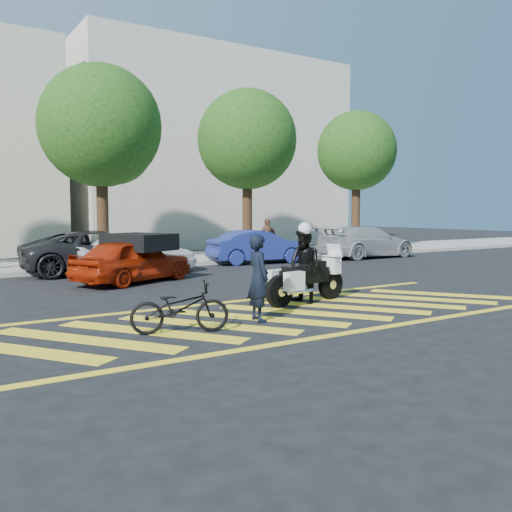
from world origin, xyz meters
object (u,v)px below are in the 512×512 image
officer_bike (258,278)px  parked_right (258,247)px  police_motorcycle (305,278)px  parked_mid_right (135,253)px  red_convertible (133,260)px  parked_far_right (366,242)px  bicycle (180,308)px  officer_moto (305,266)px  parked_mid_left (102,252)px

officer_bike → parked_right: officer_bike is taller
police_motorcycle → parked_mid_right: bearing=90.5°
red_convertible → parked_far_right: (11.55, 2.51, 0.05)m
police_motorcycle → parked_far_right: parked_far_right is taller
red_convertible → parked_mid_right: 2.33m
bicycle → police_motorcycle: 3.82m
officer_moto → parked_far_right: 12.40m
parked_mid_right → police_motorcycle: bearing=-170.8°
parked_mid_left → parked_far_right: parked_mid_left is taller
parked_mid_left → parked_mid_right: 1.16m
police_motorcycle → red_convertible: (-2.05, 5.45, 0.08)m
officer_bike → officer_moto: officer_moto is taller
officer_bike → parked_mid_right: bearing=1.8°
bicycle → parked_far_right: parked_far_right is taller
police_motorcycle → parked_right: size_ratio=0.59×
officer_bike → parked_mid_left: 9.44m
police_motorcycle → red_convertible: bearing=102.1°
police_motorcycle → parked_mid_right: size_ratio=0.58×
red_convertible → parked_mid_left: (-0.05, 2.90, 0.07)m
parked_mid_right → parked_far_right: (10.70, 0.34, 0.00)m
parked_right → officer_moto: bearing=161.1°
police_motorcycle → parked_far_right: 12.39m
officer_bike → police_motorcycle: (1.95, 1.10, -0.26)m
parked_mid_left → bicycle: bearing=173.6°
red_convertible → parked_right: bearing=-89.1°
red_convertible → parked_far_right: bearing=-102.1°
officer_moto → parked_right: size_ratio=0.42×
bicycle → parked_right: size_ratio=0.42×
parked_mid_right → officer_bike: bearing=175.4°
parked_right → officer_bike: bearing=154.8°
police_motorcycle → parked_mid_left: (-2.10, 8.34, 0.15)m
police_motorcycle → parked_mid_right: 7.71m
police_motorcycle → parked_mid_left: 8.61m
red_convertible → parked_mid_right: bearing=-45.7°
parked_mid_left → officer_bike: bearing=-176.5°
red_convertible → parked_mid_right: parked_mid_right is taller
police_motorcycle → officer_moto: 0.28m
parked_mid_right → officer_moto: bearing=-170.9°
police_motorcycle → parked_mid_left: parked_mid_left is taller
officer_bike → parked_mid_left: size_ratio=0.32×
parked_mid_left → parked_right: size_ratio=1.28×
bicycle → red_convertible: size_ratio=0.44×
bicycle → parked_mid_left: size_ratio=0.33×
police_motorcycle → officer_bike: bearing=-159.1°
parked_right → parked_far_right: bearing=-86.8°
officer_bike → red_convertible: 6.55m
parked_mid_left → parked_mid_right: (0.90, -0.73, -0.02)m
officer_moto → bicycle: bearing=-79.5°
police_motorcycle → officer_moto: officer_moto is taller
police_motorcycle → parked_right: parked_right is taller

